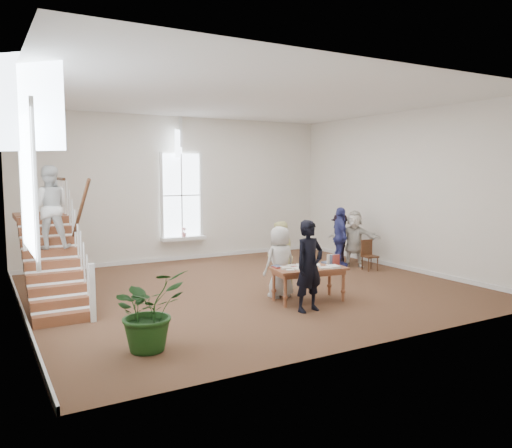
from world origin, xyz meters
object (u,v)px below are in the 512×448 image
library_table (308,271)px  person_yellow (279,256)px  side_chair (369,254)px  woman_cluster_b (340,238)px  elderly_woman (280,262)px  police_officer (309,266)px  floor_plant (148,310)px  woman_cluster_a (340,237)px  woman_cluster_c (354,239)px

library_table → person_yellow: person_yellow is taller
side_chair → person_yellow: bearing=-160.4°
person_yellow → woman_cluster_b: size_ratio=1.08×
elderly_woman → person_yellow: person_yellow is taller
police_officer → elderly_woman: police_officer is taller
library_table → floor_plant: bearing=-154.9°
elderly_woman → woman_cluster_a: bearing=-152.2°
person_yellow → woman_cluster_c: (3.53, 1.48, 0.01)m
woman_cluster_a → side_chair: size_ratio=2.03×
library_table → side_chair: bearing=37.1°
person_yellow → floor_plant: bearing=7.6°
police_officer → woman_cluster_b: police_officer is taller
library_table → floor_plant: 4.10m
woman_cluster_c → floor_plant: 8.32m
woman_cluster_a → floor_plant: bearing=140.9°
woman_cluster_b → side_chair: woman_cluster_b is taller
library_table → woman_cluster_a: 4.19m
police_officer → woman_cluster_c: (3.93, 3.23, -0.09)m
woman_cluster_c → floor_plant: woman_cluster_c is taller
police_officer → woman_cluster_a: size_ratio=1.05×
floor_plant → library_table: bearing=17.2°
library_table → woman_cluster_a: woman_cluster_a is taller
library_table → woman_cluster_c: bearing=44.4°
library_table → woman_cluster_c: woman_cluster_c is taller
elderly_woman → library_table: bearing=115.8°
elderly_woman → person_yellow: 0.58m
police_officer → floor_plant: (-3.47, -0.56, -0.28)m
elderly_woman → floor_plant: size_ratio=1.25×
elderly_woman → side_chair: elderly_woman is taller
woman_cluster_c → elderly_woman: bearing=-108.6°
police_officer → woman_cluster_c: size_ratio=1.11×
person_yellow → woman_cluster_c: 3.83m
woman_cluster_a → police_officer: bearing=155.2°
woman_cluster_b → police_officer: bearing=-18.7°
woman_cluster_b → person_yellow: bearing=-32.2°
police_officer → floor_plant: 3.53m
person_yellow → side_chair: person_yellow is taller
elderly_woman → woman_cluster_a: (3.47, 2.18, 0.08)m
police_officer → elderly_woman: 1.26m
side_chair → elderly_woman: bearing=-154.5°
library_table → elderly_woman: (-0.35, 0.60, 0.14)m
library_table → side_chair: (3.49, 1.95, -0.19)m
person_yellow → side_chair: 3.66m
woman_cluster_a → woman_cluster_b: bearing=-17.3°
woman_cluster_a → woman_cluster_c: size_ratio=1.06×
woman_cluster_b → side_chair: (0.01, -1.27, -0.29)m
woman_cluster_c → floor_plant: size_ratio=1.30×
person_yellow → woman_cluster_a: bearing=-175.3°
person_yellow → woman_cluster_a: (3.17, 1.68, 0.06)m
woman_cluster_a → side_chair: (0.37, -0.82, -0.41)m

